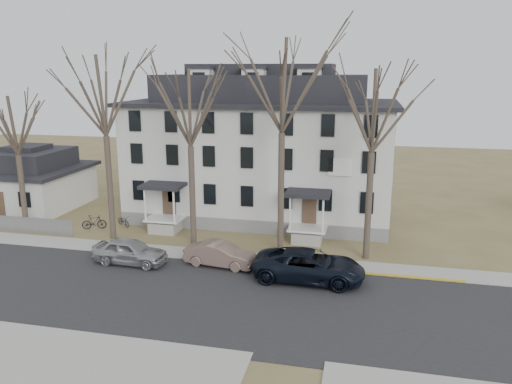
% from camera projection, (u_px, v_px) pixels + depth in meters
% --- Properties ---
extents(ground, '(120.00, 120.00, 0.00)m').
position_uv_depth(ground, '(224.00, 321.00, 23.73)').
color(ground, olive).
rests_on(ground, ground).
extents(main_road, '(120.00, 10.00, 0.04)m').
position_uv_depth(main_road, '(235.00, 302.00, 25.62)').
color(main_road, '#27272A').
rests_on(main_road, ground).
extents(far_sidewalk, '(120.00, 2.00, 0.08)m').
position_uv_depth(far_sidewalk, '(260.00, 260.00, 31.31)').
color(far_sidewalk, '#A09F97').
rests_on(far_sidewalk, ground).
extents(near_sidewalk_left, '(20.00, 5.00, 0.08)m').
position_uv_depth(near_sidewalk_left, '(5.00, 357.00, 20.69)').
color(near_sidewalk_left, '#A09F97').
rests_on(near_sidewalk_left, ground).
extents(yellow_curb, '(14.00, 0.25, 0.06)m').
position_uv_depth(yellow_curb, '(339.00, 272.00, 29.39)').
color(yellow_curb, gold).
rests_on(yellow_curb, ground).
extents(boarding_house, '(20.80, 12.36, 12.05)m').
position_uv_depth(boarding_house, '(262.00, 150.00, 39.89)').
color(boarding_house, slate).
rests_on(boarding_house, ground).
extents(small_house, '(8.70, 8.70, 5.00)m').
position_uv_depth(small_house, '(31.00, 181.00, 43.03)').
color(small_house, silver).
rests_on(small_house, ground).
extents(tree_far_left, '(8.40, 8.40, 13.72)m').
position_uv_depth(tree_far_left, '(103.00, 90.00, 32.89)').
color(tree_far_left, '#473B31').
rests_on(tree_far_left, ground).
extents(tree_mid_left, '(7.80, 7.80, 12.74)m').
position_uv_depth(tree_mid_left, '(189.00, 102.00, 31.79)').
color(tree_mid_left, '#473B31').
rests_on(tree_mid_left, ground).
extents(tree_center, '(9.00, 9.00, 14.70)m').
position_uv_depth(tree_center, '(282.00, 79.00, 30.16)').
color(tree_center, '#473B31').
rests_on(tree_center, ground).
extents(tree_mid_right, '(7.80, 7.80, 12.74)m').
position_uv_depth(tree_mid_right, '(374.00, 105.00, 29.35)').
color(tree_mid_right, '#473B31').
rests_on(tree_mid_right, ground).
extents(tree_bungalow, '(6.60, 6.60, 10.78)m').
position_uv_depth(tree_bungalow, '(14.00, 121.00, 34.91)').
color(tree_bungalow, '#473B31').
rests_on(tree_bungalow, ground).
extents(car_silver, '(4.67, 2.05, 1.56)m').
position_uv_depth(car_silver, '(130.00, 252.00, 30.50)').
color(car_silver, '#9C9EA1').
rests_on(car_silver, ground).
extents(car_tan, '(4.52, 2.03, 1.44)m').
position_uv_depth(car_tan, '(220.00, 255.00, 30.17)').
color(car_tan, '#796055').
rests_on(car_tan, ground).
extents(car_navy, '(6.29, 3.00, 1.73)m').
position_uv_depth(car_navy, '(309.00, 266.00, 28.04)').
color(car_navy, black).
rests_on(car_navy, ground).
extents(bicycle_left, '(1.57, 1.29, 0.80)m').
position_uv_depth(bicycle_left, '(124.00, 221.00, 37.90)').
color(bicycle_left, black).
rests_on(bicycle_left, ground).
extents(bicycle_right, '(1.84, 1.14, 1.07)m').
position_uv_depth(bicycle_right, '(94.00, 223.00, 37.16)').
color(bicycle_right, black).
rests_on(bicycle_right, ground).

